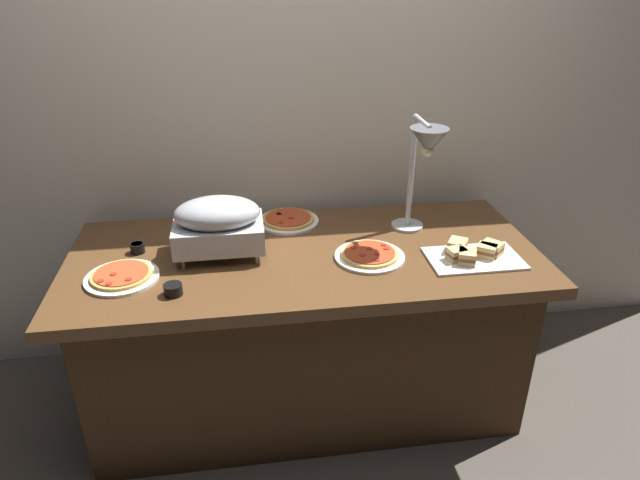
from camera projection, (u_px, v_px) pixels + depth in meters
ground_plane at (307, 395)px, 2.62m from camera, size 8.00×8.00×0.00m
back_wall at (290, 114)px, 2.52m from camera, size 4.40×0.04×2.40m
buffet_table at (306, 328)px, 2.45m from camera, size 1.90×0.84×0.76m
chafing_dish at (218, 223)px, 2.20m from camera, size 0.35×0.24×0.24m
heat_lamp at (425, 152)px, 2.19m from camera, size 0.15×0.33×0.51m
pizza_plate_front at (288, 220)px, 2.53m from camera, size 0.28×0.28×0.03m
pizza_plate_center at (370, 255)px, 2.23m from camera, size 0.28×0.28×0.03m
pizza_plate_raised_stand at (122, 276)px, 2.08m from camera, size 0.27×0.27×0.03m
sandwich_platter at (473, 254)px, 2.22m from camera, size 0.37×0.23×0.06m
sauce_cup_near at (137, 248)px, 2.27m from camera, size 0.06×0.06×0.04m
sauce_cup_far at (173, 289)px, 1.98m from camera, size 0.07×0.07×0.04m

